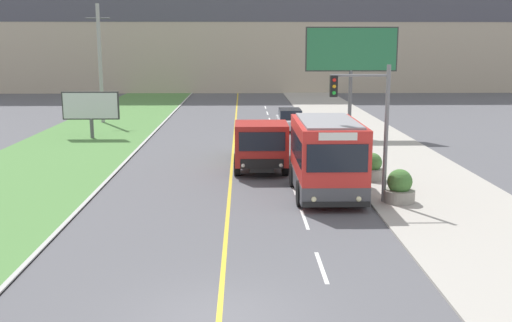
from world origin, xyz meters
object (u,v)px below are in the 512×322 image
(billboard_small, at_px, (91,107))
(dump_truck, at_px, (261,145))
(utility_pole_far, at_px, (100,63))
(planter_round_second, at_px, (372,168))
(traffic_light_mast, at_px, (369,116))
(planter_round_near, at_px, (399,188))
(city_bus, at_px, (327,158))
(car_distant, at_px, (290,120))
(planter_round_third, at_px, (358,153))
(billboard_large, at_px, (351,53))

(billboard_small, bearing_deg, dump_truck, -43.22)
(utility_pole_far, height_order, billboard_small, utility_pole_far)
(utility_pole_far, xyz_separation_m, planter_round_second, (16.73, -20.44, -3.95))
(traffic_light_mast, xyz_separation_m, planter_round_near, (1.27, -0.09, -2.79))
(city_bus, height_order, billboard_small, city_bus)
(car_distant, height_order, traffic_light_mast, traffic_light_mast)
(utility_pole_far, xyz_separation_m, billboard_small, (1.08, -7.82, -2.49))
(planter_round_near, height_order, planter_round_second, planter_round_near)
(planter_round_near, bearing_deg, planter_round_second, 93.66)
(utility_pole_far, xyz_separation_m, planter_round_near, (16.97, -24.23, -3.92))
(dump_truck, bearing_deg, car_distant, 79.69)
(city_bus, bearing_deg, planter_round_near, -25.22)
(traffic_light_mast, bearing_deg, planter_round_second, 74.46)
(planter_round_third, bearing_deg, billboard_large, 82.85)
(billboard_large, xyz_separation_m, planter_round_near, (-1.03, -16.96, -4.85))
(billboard_large, bearing_deg, planter_round_second, -95.51)
(planter_round_near, bearing_deg, billboard_large, 86.54)
(billboard_small, xyz_separation_m, planter_round_second, (15.65, -12.62, -1.45))
(city_bus, relative_size, billboard_large, 0.75)
(billboard_large, xyz_separation_m, planter_round_third, (-1.18, -9.37, -4.87))
(utility_pole_far, bearing_deg, car_distant, -15.31)
(car_distant, xyz_separation_m, billboard_small, (-13.23, -3.90, 1.38))
(dump_truck, distance_m, planter_round_near, 8.24)
(planter_round_third, bearing_deg, planter_round_second, -91.42)
(utility_pole_far, bearing_deg, planter_round_second, -50.71)
(utility_pole_far, bearing_deg, planter_round_near, -55.00)
(billboard_small, bearing_deg, car_distant, 16.44)
(utility_pole_far, relative_size, billboard_large, 1.26)
(city_bus, relative_size, billboard_small, 1.48)
(car_distant, bearing_deg, planter_round_third, -78.84)
(city_bus, height_order, planter_round_second, city_bus)
(traffic_light_mast, xyz_separation_m, billboard_large, (2.30, 16.87, 2.06))
(city_bus, distance_m, billboard_small, 20.12)
(car_distant, distance_m, planter_round_second, 16.70)
(traffic_light_mast, height_order, billboard_small, traffic_light_mast)
(traffic_light_mast, bearing_deg, planter_round_near, -3.90)
(dump_truck, height_order, billboard_large, billboard_large)
(billboard_small, height_order, planter_round_third, billboard_small)
(utility_pole_far, bearing_deg, billboard_large, -22.02)
(car_distant, bearing_deg, utility_pole_far, 164.69)
(city_bus, bearing_deg, utility_pole_far, 121.90)
(city_bus, xyz_separation_m, billboard_large, (3.70, 15.70, 3.91))
(utility_pole_far, relative_size, planter_round_near, 6.96)
(city_bus, height_order, planter_round_third, city_bus)
(utility_pole_far, bearing_deg, city_bus, -58.10)
(dump_truck, relative_size, utility_pole_far, 0.78)
(traffic_light_mast, xyz_separation_m, billboard_small, (-14.62, 16.33, -1.36))
(dump_truck, bearing_deg, city_bus, -63.66)
(dump_truck, bearing_deg, utility_pole_far, 123.38)
(traffic_light_mast, relative_size, planter_round_third, 4.31)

